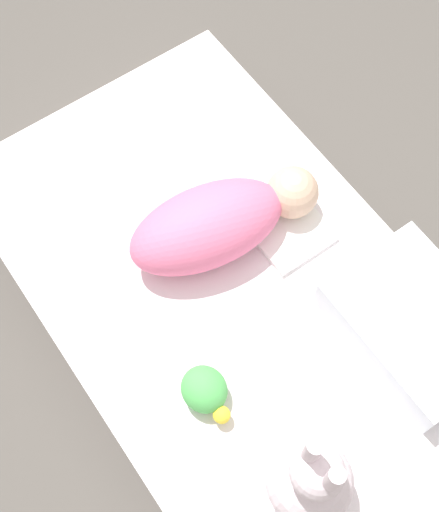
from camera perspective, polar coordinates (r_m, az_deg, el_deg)
The scene contains 7 objects.
ground_plane at distance 1.93m, azimuth 0.91°, elevation -4.83°, with size 12.00×12.00×0.00m, color #514C47.
bed_mattress at distance 1.84m, azimuth 0.96°, elevation -3.74°, with size 1.43×0.85×0.20m.
burp_cloth at distance 1.82m, azimuth 5.32°, elevation 2.34°, with size 0.21×0.18×0.02m.
swaddled_baby at distance 1.73m, azimuth -0.03°, elevation 2.77°, with size 0.28×0.51×0.17m.
pillow at distance 1.72m, azimuth 15.52°, elevation -5.23°, with size 0.40×0.29×0.10m.
bunny_plush at distance 1.52m, azimuth 7.34°, elevation -17.34°, with size 0.18×0.18×0.35m.
turtle_plush at distance 1.62m, azimuth -1.15°, elevation -10.73°, with size 0.14×0.10×0.09m.
Camera 1 is at (0.54, -0.42, 1.81)m, focal length 50.00 mm.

